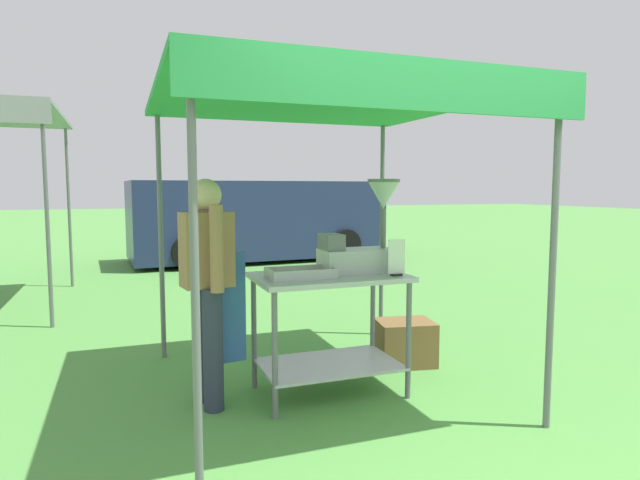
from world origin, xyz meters
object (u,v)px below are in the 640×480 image
at_px(donut_cart, 329,309).
at_px(donut_fryer, 363,240).
at_px(stall_canopy, 325,106).
at_px(menu_sign, 396,260).
at_px(donut_tray, 301,275).
at_px(vendor, 208,280).
at_px(supply_crate, 405,342).
at_px(van_navy, 257,219).

relative_size(donut_cart, donut_fryer, 1.57).
height_order(stall_canopy, menu_sign, stall_canopy).
distance_m(donut_cart, donut_fryer, 0.58).
bearing_deg(stall_canopy, donut_cart, -90.00).
relative_size(donut_tray, donut_fryer, 0.67).
bearing_deg(donut_fryer, vendor, 177.41).
bearing_deg(supply_crate, stall_canopy, -161.15).
xyz_separation_m(stall_canopy, vendor, (-0.88, -0.02, -1.24)).
relative_size(stall_canopy, supply_crate, 4.71).
bearing_deg(van_navy, menu_sign, -96.28).
height_order(donut_fryer, menu_sign, donut_fryer).
height_order(menu_sign, supply_crate, menu_sign).
relative_size(stall_canopy, van_navy, 0.48).
xyz_separation_m(supply_crate, van_navy, (0.43, 7.23, 0.69)).
xyz_separation_m(vendor, supply_crate, (1.75, 0.31, -0.71)).
height_order(donut_cart, van_navy, van_navy).
distance_m(donut_tray, donut_fryer, 0.58).
bearing_deg(donut_cart, van_navy, 80.29).
xyz_separation_m(donut_fryer, menu_sign, (0.16, -0.25, -0.13)).
xyz_separation_m(menu_sign, vendor, (-1.32, 0.30, -0.12)).
distance_m(vendor, supply_crate, 1.91).
relative_size(donut_cart, vendor, 0.69).
height_order(stall_canopy, vendor, stall_canopy).
bearing_deg(donut_tray, menu_sign, -12.67).
xyz_separation_m(stall_canopy, donut_tray, (-0.24, -0.16, -1.22)).
distance_m(donut_cart, menu_sign, 0.62).
bearing_deg(van_navy, donut_fryer, -97.66).
bearing_deg(supply_crate, vendor, -169.86).
relative_size(stall_canopy, donut_fryer, 3.63).
xyz_separation_m(menu_sign, supply_crate, (0.43, 0.61, -0.83)).
distance_m(stall_canopy, vendor, 1.52).
bearing_deg(menu_sign, donut_fryer, 122.55).
bearing_deg(donut_fryer, donut_tray, -169.91).
bearing_deg(supply_crate, donut_cart, -155.57).
bearing_deg(supply_crate, menu_sign, -124.92).
height_order(donut_fryer, van_navy, van_navy).
distance_m(menu_sign, vendor, 1.36).
bearing_deg(vendor, donut_fryer, -2.59).
bearing_deg(vendor, donut_tray, -12.93).
relative_size(donut_tray, supply_crate, 0.86).
bearing_deg(menu_sign, vendor, 167.20).
bearing_deg(menu_sign, van_navy, 83.72).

